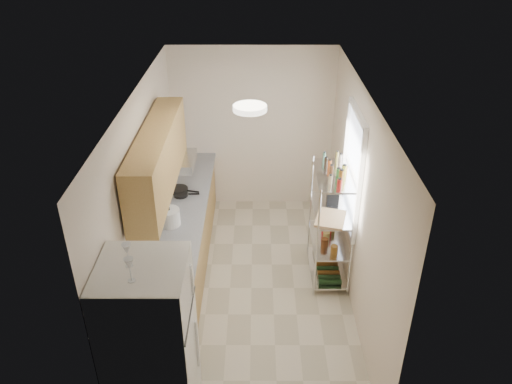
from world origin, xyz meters
TOP-DOWN VIEW (x-y plane):
  - room at (0.00, 0.00)m, footprint 2.52×4.42m
  - counter_run at (-0.92, 0.44)m, footprint 0.63×3.51m
  - upper_cabinets at (-1.05, 0.10)m, footprint 0.33×2.20m
  - range_hood at (-1.00, 0.90)m, footprint 0.50×0.60m
  - window at (1.23, 0.35)m, footprint 0.06×1.00m
  - bakers_rack at (1.00, 0.30)m, footprint 0.45×0.90m
  - ceiling_dome at (0.00, -0.30)m, footprint 0.34×0.34m
  - refrigerator at (-0.87, -1.85)m, footprint 0.74×0.74m
  - wine_glass_a at (-0.90, -2.01)m, footprint 0.08×0.08m
  - wine_glass_b at (-0.96, -1.82)m, footprint 0.08×0.08m
  - rice_cooker at (-1.00, 0.13)m, footprint 0.26×0.26m
  - frying_pan_large at (-1.01, 0.97)m, footprint 0.32×0.32m
  - frying_pan_small at (-0.96, 0.83)m, footprint 0.21×0.21m
  - cutting_board at (0.96, 0.07)m, footprint 0.44×0.51m
  - espresso_machine at (1.05, 0.55)m, footprint 0.17×0.24m
  - storage_bag at (0.99, 0.46)m, footprint 0.11×0.16m

SIDE VIEW (x-z plane):
  - counter_run at x=-0.92m, z-range 0.00..0.90m
  - storage_bag at x=0.99m, z-range 0.56..0.74m
  - refrigerator at x=-0.87m, z-range 0.00..1.79m
  - frying_pan_small at x=-0.96m, z-range 0.90..0.94m
  - frying_pan_large at x=-1.01m, z-range 0.90..0.95m
  - rice_cooker at x=-1.00m, z-range 0.90..1.11m
  - cutting_board at x=0.96m, z-range 1.01..1.04m
  - bakers_rack at x=1.00m, z-range 0.24..1.97m
  - espresso_machine at x=1.05m, z-range 1.01..1.27m
  - room at x=0.00m, z-range -0.01..2.61m
  - range_hood at x=-1.00m, z-range 1.33..1.45m
  - window at x=1.23m, z-range 0.82..2.28m
  - upper_cabinets at x=-1.05m, z-range 1.45..2.17m
  - wine_glass_a at x=-0.90m, z-range 1.79..2.01m
  - wine_glass_b at x=-0.96m, z-range 1.79..2.01m
  - ceiling_dome at x=0.00m, z-range 2.54..2.60m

